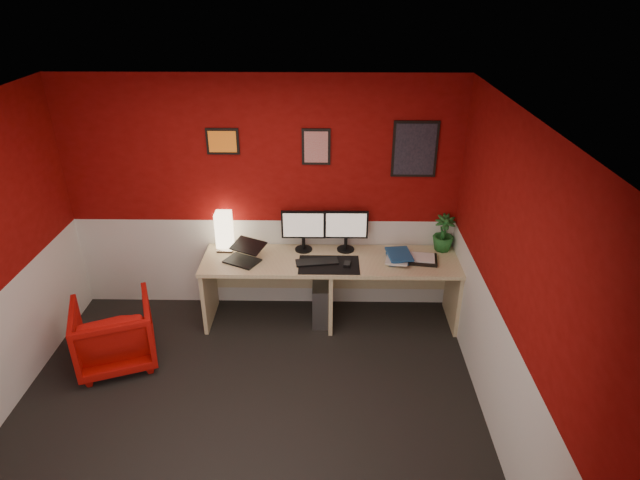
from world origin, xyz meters
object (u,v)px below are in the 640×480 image
Objects in this scene: shoji_lamp at (224,232)px; potted_plant at (444,233)px; desk at (331,290)px; monitor_left at (303,225)px; zen_tray at (419,259)px; armchair at (114,333)px; monitor_right at (346,225)px; laptop at (242,252)px; pc_tower at (322,300)px.

shoji_lamp is 2.26m from potted_plant.
shoji_lamp reaches higher than desk.
monitor_left is at bearing 144.96° from desk.
zen_tray is (0.89, -0.00, 0.38)m from desk.
potted_plant is at bearing 175.85° from armchair.
zen_tray is at bearing -9.91° from monitor_left.
monitor_left and monitor_right have the same top height.
monitor_right is at bearing 53.64° from desk.
desk is 1.25m from shoji_lamp.
desk is 1.01m from laptop.
laptop is (0.21, -0.26, -0.09)m from shoji_lamp.
pc_tower is at bearing -42.16° from monitor_left.
zen_tray is 0.91× the size of potted_plant.
monitor_left is at bearing -179.10° from monitor_right.
zen_tray is at bearing 29.55° from laptop.
armchair is at bearing -122.54° from laptop.
monitor_right is 1.66× the size of zen_tray.
pc_tower is at bearing -9.83° from shoji_lamp.
monitor_right is (0.15, 0.21, 0.66)m from desk.
potted_plant is at bearing 1.09° from monitor_left.
pc_tower is at bearing 166.58° from desk.
shoji_lamp is at bearing 169.76° from pc_tower.
monitor_right is 2.46m from armchair.
zen_tray is 1.11m from pc_tower.
shoji_lamp reaches higher than armchair.
desk is at bearing -126.36° from monitor_right.
zen_tray reaches higher than desk.
shoji_lamp is at bearing -179.21° from potted_plant.
potted_plant is 0.55× the size of armchair.
shoji_lamp is 0.57× the size of armchair.
pc_tower is at bearing 178.49° from zen_tray.
monitor_right reaches higher than shoji_lamp.
desk is at bearing -10.12° from shoji_lamp.
desk is at bearing 179.68° from zen_tray.
desk is 7.88× the size of laptop.
zen_tray is (0.74, -0.21, -0.28)m from monitor_right.
shoji_lamp is 1.21× the size of laptop.
potted_plant is (1.44, 0.03, -0.10)m from monitor_left.
laptop is 0.73× the size of pc_tower.
monitor_right is at bearing 0.49° from shoji_lamp.
monitor_right is 1.01m from potted_plant.
pc_tower is 2.06m from armchair.
desk is 6.50× the size of shoji_lamp.
potted_plant reaches higher than armchair.
pc_tower is at bearing -142.17° from monitor_right.
shoji_lamp is 2.01m from zen_tray.
zen_tray is (1.78, 0.06, -0.09)m from laptop.
desk is 6.74× the size of potted_plant.
shoji_lamp is at bearing 156.77° from laptop.
potted_plant is at bearing 9.01° from pc_tower.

